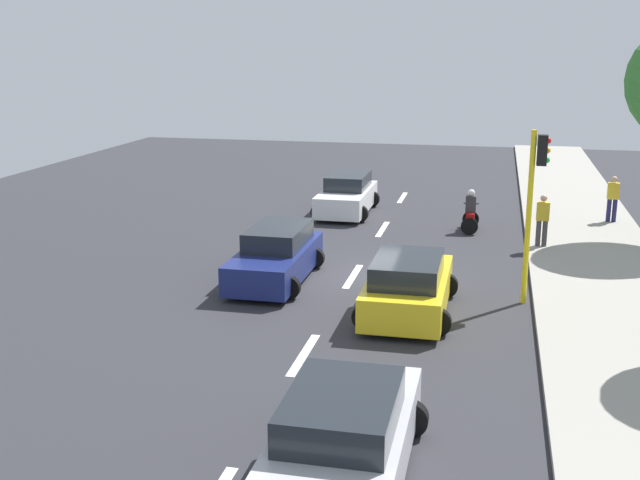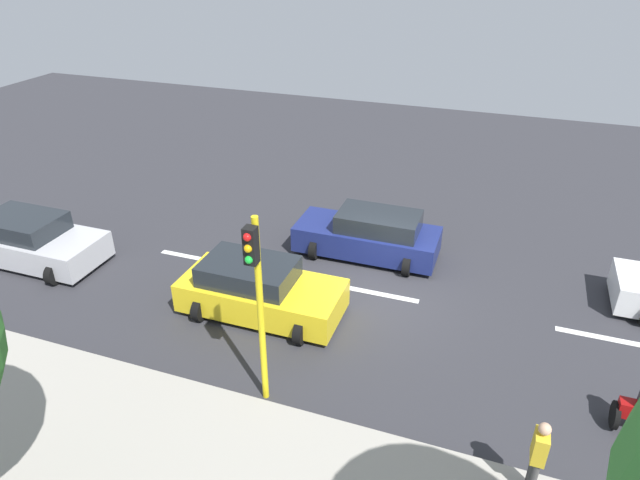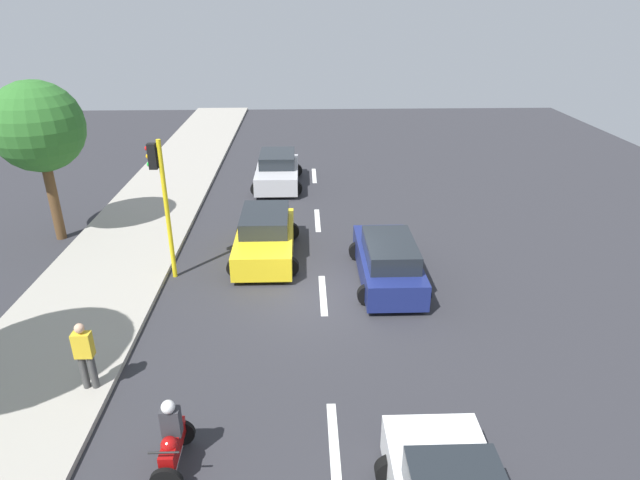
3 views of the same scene
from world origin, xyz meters
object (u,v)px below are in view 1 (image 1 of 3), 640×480
car_dark_blue (276,256)px  car_silver (345,433)px  motorcycle (470,214)px  car_white (347,195)px  traffic_light_corner (534,193)px  car_yellow_cab (408,286)px  pedestrian_near_signal (542,219)px  pedestrian_by_tree (613,197)px

car_dark_blue → car_silver: bearing=-68.4°
car_dark_blue → motorcycle: (5.15, 7.25, -0.07)m
car_white → traffic_light_corner: bearing=-56.0°
car_yellow_cab → pedestrian_near_signal: bearing=63.3°
pedestrian_by_tree → car_white: bearing=179.6°
car_silver → motorcycle: size_ratio=2.79×
car_silver → pedestrian_near_signal: size_ratio=2.52×
car_silver → pedestrian_by_tree: 20.04m
pedestrian_near_signal → motorcycle: bearing=136.8°
motorcycle → pedestrian_near_signal: size_ratio=0.91×
pedestrian_near_signal → car_dark_blue: bearing=-146.1°
pedestrian_near_signal → car_white: bearing=149.4°
motorcycle → pedestrian_by_tree: size_ratio=0.91×
car_silver → motorcycle: (1.30, 17.01, -0.07)m
car_dark_blue → pedestrian_by_tree: size_ratio=2.66×
car_yellow_cab → motorcycle: size_ratio=2.84×
car_yellow_cab → car_white: (-3.69, 11.31, -0.00)m
car_yellow_cab → car_dark_blue: bearing=153.3°
motorcycle → traffic_light_corner: 8.30m
car_silver → car_dark_blue: bearing=111.6°
pedestrian_near_signal → traffic_light_corner: (-0.59, -5.57, 1.87)m
car_silver → motorcycle: bearing=85.6°
car_yellow_cab → traffic_light_corner: (2.95, 1.47, 2.22)m
car_yellow_cab → pedestrian_near_signal: size_ratio=2.57×
car_yellow_cab → car_silver: same height
car_silver → car_white: (-3.57, 19.08, -0.00)m
motorcycle → pedestrian_near_signal: 3.25m
pedestrian_by_tree → car_silver: bearing=-108.4°
car_yellow_cab → motorcycle: bearing=82.7°
car_silver → pedestrian_by_tree: (6.33, 19.01, 0.35)m
car_yellow_cab → pedestrian_by_tree: size_ratio=2.57×
pedestrian_near_signal → pedestrian_by_tree: same height
car_white → traffic_light_corner: traffic_light_corner is taller
car_silver → pedestrian_near_signal: (3.65, 14.80, 0.35)m
motorcycle → pedestrian_near_signal: bearing=-43.2°
car_dark_blue → traffic_light_corner: (6.92, -0.53, 2.22)m
car_dark_blue → motorcycle: size_ratio=2.94×
car_dark_blue → pedestrian_by_tree: bearing=42.2°
car_silver → car_white: size_ratio=0.97×
car_yellow_cab → car_silver: (-0.11, -7.77, -0.00)m
car_white → pedestrian_near_signal: (7.22, -4.28, 0.35)m
car_white → motorcycle: (4.87, -2.07, -0.07)m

